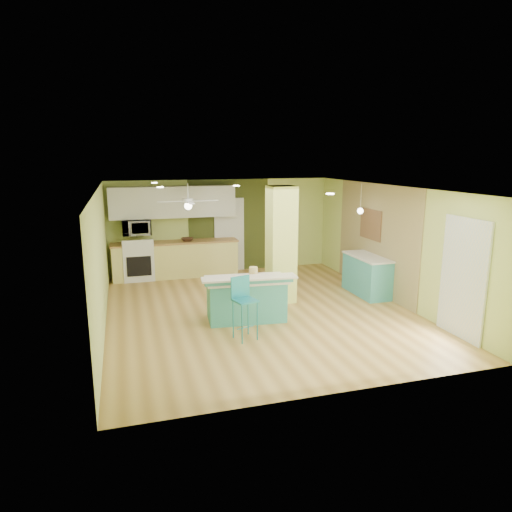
# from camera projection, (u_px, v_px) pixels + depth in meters

# --- Properties ---
(floor) EXTENTS (6.00, 7.00, 0.01)m
(floor) POSITION_uv_depth(u_px,v_px,m) (259.00, 311.00, 9.37)
(floor) COLOR olive
(floor) RESTS_ON ground
(ceiling) EXTENTS (6.00, 7.00, 0.01)m
(ceiling) POSITION_uv_depth(u_px,v_px,m) (259.00, 188.00, 8.83)
(ceiling) COLOR white
(ceiling) RESTS_ON wall_back
(wall_back) EXTENTS (6.00, 0.01, 2.50)m
(wall_back) POSITION_uv_depth(u_px,v_px,m) (222.00, 226.00, 12.39)
(wall_back) COLOR #BFD170
(wall_back) RESTS_ON floor
(wall_front) EXTENTS (6.00, 0.01, 2.50)m
(wall_front) POSITION_uv_depth(u_px,v_px,m) (338.00, 305.00, 5.82)
(wall_front) COLOR #BFD170
(wall_front) RESTS_ON floor
(wall_left) EXTENTS (0.01, 7.00, 2.50)m
(wall_left) POSITION_uv_depth(u_px,v_px,m) (100.00, 261.00, 8.27)
(wall_left) COLOR #BFD170
(wall_left) RESTS_ON floor
(wall_right) EXTENTS (0.01, 7.00, 2.50)m
(wall_right) POSITION_uv_depth(u_px,v_px,m) (391.00, 243.00, 9.93)
(wall_right) COLOR #BFD170
(wall_right) RESTS_ON floor
(wood_panel) EXTENTS (0.02, 3.40, 2.50)m
(wood_panel) POSITION_uv_depth(u_px,v_px,m) (375.00, 238.00, 10.49)
(wood_panel) COLOR olive
(wood_panel) RESTS_ON floor
(olive_accent) EXTENTS (2.20, 0.02, 2.50)m
(olive_accent) POSITION_uv_depth(u_px,v_px,m) (229.00, 226.00, 12.43)
(olive_accent) COLOR #3C451B
(olive_accent) RESTS_ON floor
(interior_door) EXTENTS (0.82, 0.05, 2.00)m
(interior_door) POSITION_uv_depth(u_px,v_px,m) (229.00, 235.00, 12.45)
(interior_door) COLOR silver
(interior_door) RESTS_ON floor
(french_door) EXTENTS (0.04, 1.08, 2.10)m
(french_door) POSITION_uv_depth(u_px,v_px,m) (463.00, 279.00, 7.81)
(french_door) COLOR silver
(french_door) RESTS_ON floor
(column) EXTENTS (0.55, 0.55, 2.50)m
(column) POSITION_uv_depth(u_px,v_px,m) (281.00, 245.00, 9.75)
(column) COLOR #D7E269
(column) RESTS_ON floor
(kitchen_run) EXTENTS (3.25, 0.63, 0.94)m
(kitchen_run) POSITION_uv_depth(u_px,v_px,m) (176.00, 259.00, 11.91)
(kitchen_run) COLOR #E3D877
(kitchen_run) RESTS_ON floor
(stove) EXTENTS (0.76, 0.66, 1.08)m
(stove) POSITION_uv_depth(u_px,v_px,m) (139.00, 262.00, 11.64)
(stove) COLOR white
(stove) RESTS_ON floor
(upper_cabinets) EXTENTS (3.20, 0.34, 0.80)m
(upper_cabinets) POSITION_uv_depth(u_px,v_px,m) (173.00, 202.00, 11.70)
(upper_cabinets) COLOR silver
(upper_cabinets) RESTS_ON wall_back
(microwave) EXTENTS (0.70, 0.48, 0.39)m
(microwave) POSITION_uv_depth(u_px,v_px,m) (137.00, 227.00, 11.46)
(microwave) COLOR silver
(microwave) RESTS_ON wall_back
(ceiling_fan) EXTENTS (1.41, 1.41, 0.61)m
(ceiling_fan) POSITION_uv_depth(u_px,v_px,m) (188.00, 202.00, 10.50)
(ceiling_fan) COLOR silver
(ceiling_fan) RESTS_ON ceiling
(pendant_lamp) EXTENTS (0.14, 0.14, 0.69)m
(pendant_lamp) POSITION_uv_depth(u_px,v_px,m) (360.00, 211.00, 10.40)
(pendant_lamp) COLOR white
(pendant_lamp) RESTS_ON ceiling
(wall_decor) EXTENTS (0.03, 0.90, 0.70)m
(wall_decor) POSITION_uv_depth(u_px,v_px,m) (371.00, 224.00, 10.61)
(wall_decor) COLOR brown
(wall_decor) RESTS_ON wood_panel
(peninsula) EXTENTS (1.78, 1.07, 0.94)m
(peninsula) POSITION_uv_depth(u_px,v_px,m) (246.00, 298.00, 8.77)
(peninsula) COLOR teal
(peninsula) RESTS_ON floor
(bar_stool) EXTENTS (0.45, 0.45, 1.09)m
(bar_stool) POSITION_uv_depth(u_px,v_px,m) (243.00, 298.00, 7.82)
(bar_stool) COLOR teal
(bar_stool) RESTS_ON floor
(side_counter) EXTENTS (0.59, 1.39, 0.89)m
(side_counter) POSITION_uv_depth(u_px,v_px,m) (367.00, 275.00, 10.40)
(side_counter) COLOR teal
(side_counter) RESTS_ON floor
(fruit_bowl) EXTENTS (0.39, 0.39, 0.08)m
(fruit_bowl) POSITION_uv_depth(u_px,v_px,m) (187.00, 240.00, 11.86)
(fruit_bowl) COLOR #3B2318
(fruit_bowl) RESTS_ON kitchen_run
(canister) EXTENTS (0.17, 0.17, 0.18)m
(canister) POSITION_uv_depth(u_px,v_px,m) (253.00, 272.00, 8.87)
(canister) COLOR gold
(canister) RESTS_ON peninsula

